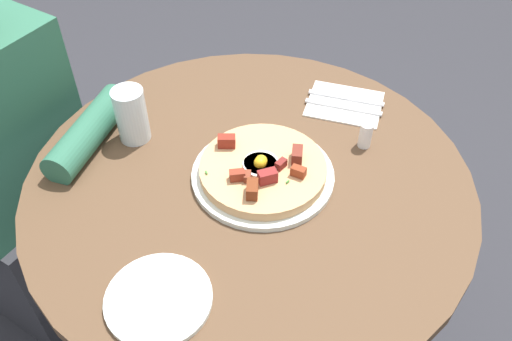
{
  "coord_description": "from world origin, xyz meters",
  "views": [
    {
      "loc": [
        -0.65,
        -0.42,
        1.53
      ],
      "look_at": [
        0.01,
        -0.01,
        0.75
      ],
      "focal_mm": 37.99,
      "sensor_mm": 36.0,
      "label": 1
    }
  ],
  "objects_px": {
    "person_seated": "(16,186)",
    "bread_plate": "(159,299)",
    "dining_table": "(250,231)",
    "breakfast_pizza": "(263,169)",
    "water_glass": "(131,115)",
    "pizza_plate": "(263,175)",
    "fork": "(346,98)",
    "salt_shaker": "(365,135)",
    "knife": "(343,107)"
  },
  "relations": [
    {
      "from": "person_seated",
      "to": "bread_plate",
      "type": "bearing_deg",
      "value": -104.25
    },
    {
      "from": "dining_table",
      "to": "bread_plate",
      "type": "bearing_deg",
      "value": -175.71
    },
    {
      "from": "breakfast_pizza",
      "to": "water_glass",
      "type": "relative_size",
      "value": 2.07
    },
    {
      "from": "pizza_plate",
      "to": "water_glass",
      "type": "bearing_deg",
      "value": 97.83
    },
    {
      "from": "fork",
      "to": "water_glass",
      "type": "distance_m",
      "value": 0.5
    },
    {
      "from": "breakfast_pizza",
      "to": "salt_shaker",
      "type": "height_order",
      "value": "breakfast_pizza"
    },
    {
      "from": "dining_table",
      "to": "knife",
      "type": "bearing_deg",
      "value": -12.49
    },
    {
      "from": "bread_plate",
      "to": "breakfast_pizza",
      "type": "bearing_deg",
      "value": 0.25
    },
    {
      "from": "pizza_plate",
      "to": "salt_shaker",
      "type": "bearing_deg",
      "value": -34.66
    },
    {
      "from": "person_seated",
      "to": "breakfast_pizza",
      "type": "xyz_separation_m",
      "value": [
        0.17,
        -0.64,
        0.25
      ]
    },
    {
      "from": "water_glass",
      "to": "fork",
      "type": "bearing_deg",
      "value": -42.96
    },
    {
      "from": "bread_plate",
      "to": "fork",
      "type": "xyz_separation_m",
      "value": [
        0.66,
        -0.03,
        0.0
      ]
    },
    {
      "from": "salt_shaker",
      "to": "bread_plate",
      "type": "bearing_deg",
      "value": 165.89
    },
    {
      "from": "dining_table",
      "to": "bread_plate",
      "type": "relative_size",
      "value": 5.06
    },
    {
      "from": "dining_table",
      "to": "salt_shaker",
      "type": "distance_m",
      "value": 0.34
    },
    {
      "from": "breakfast_pizza",
      "to": "bread_plate",
      "type": "xyz_separation_m",
      "value": [
        -0.34,
        -0.0,
        -0.02
      ]
    },
    {
      "from": "water_glass",
      "to": "dining_table",
      "type": "bearing_deg",
      "value": -84.99
    },
    {
      "from": "dining_table",
      "to": "pizza_plate",
      "type": "xyz_separation_m",
      "value": [
        0.02,
        -0.02,
        0.18
      ]
    },
    {
      "from": "dining_table",
      "to": "knife",
      "type": "height_order",
      "value": "knife"
    },
    {
      "from": "pizza_plate",
      "to": "salt_shaker",
      "type": "height_order",
      "value": "salt_shaker"
    },
    {
      "from": "pizza_plate",
      "to": "water_glass",
      "type": "distance_m",
      "value": 0.31
    },
    {
      "from": "person_seated",
      "to": "fork",
      "type": "distance_m",
      "value": 0.87
    },
    {
      "from": "breakfast_pizza",
      "to": "bread_plate",
      "type": "height_order",
      "value": "breakfast_pizza"
    },
    {
      "from": "dining_table",
      "to": "breakfast_pizza",
      "type": "distance_m",
      "value": 0.2
    },
    {
      "from": "knife",
      "to": "dining_table",
      "type": "bearing_deg",
      "value": 62.56
    },
    {
      "from": "dining_table",
      "to": "pizza_plate",
      "type": "bearing_deg",
      "value": -52.51
    },
    {
      "from": "person_seated",
      "to": "water_glass",
      "type": "height_order",
      "value": "person_seated"
    },
    {
      "from": "pizza_plate",
      "to": "bread_plate",
      "type": "height_order",
      "value": "pizza_plate"
    },
    {
      "from": "pizza_plate",
      "to": "breakfast_pizza",
      "type": "height_order",
      "value": "breakfast_pizza"
    },
    {
      "from": "breakfast_pizza",
      "to": "pizza_plate",
      "type": "bearing_deg",
      "value": 18.96
    },
    {
      "from": "fork",
      "to": "salt_shaker",
      "type": "height_order",
      "value": "salt_shaker"
    },
    {
      "from": "person_seated",
      "to": "pizza_plate",
      "type": "xyz_separation_m",
      "value": [
        0.17,
        -0.64,
        0.23
      ]
    },
    {
      "from": "person_seated",
      "to": "water_glass",
      "type": "bearing_deg",
      "value": -68.45
    },
    {
      "from": "person_seated",
      "to": "bread_plate",
      "type": "distance_m",
      "value": 0.7
    },
    {
      "from": "breakfast_pizza",
      "to": "knife",
      "type": "relative_size",
      "value": 1.43
    },
    {
      "from": "pizza_plate",
      "to": "fork",
      "type": "distance_m",
      "value": 0.32
    },
    {
      "from": "knife",
      "to": "salt_shaker",
      "type": "bearing_deg",
      "value": 120.53
    },
    {
      "from": "fork",
      "to": "knife",
      "type": "relative_size",
      "value": 1.0
    },
    {
      "from": "dining_table",
      "to": "water_glass",
      "type": "relative_size",
      "value": 7.37
    },
    {
      "from": "water_glass",
      "to": "person_seated",
      "type": "bearing_deg",
      "value": 111.55
    },
    {
      "from": "person_seated",
      "to": "breakfast_pizza",
      "type": "bearing_deg",
      "value": -74.83
    },
    {
      "from": "pizza_plate",
      "to": "water_glass",
      "type": "relative_size",
      "value": 2.34
    },
    {
      "from": "breakfast_pizza",
      "to": "bread_plate",
      "type": "bearing_deg",
      "value": -179.75
    },
    {
      "from": "person_seated",
      "to": "pizza_plate",
      "type": "bearing_deg",
      "value": -74.72
    },
    {
      "from": "bread_plate",
      "to": "salt_shaker",
      "type": "bearing_deg",
      "value": -14.11
    },
    {
      "from": "dining_table",
      "to": "person_seated",
      "type": "bearing_deg",
      "value": 104.33
    },
    {
      "from": "pizza_plate",
      "to": "water_glass",
      "type": "height_order",
      "value": "water_glass"
    },
    {
      "from": "dining_table",
      "to": "water_glass",
      "type": "distance_m",
      "value": 0.37
    },
    {
      "from": "person_seated",
      "to": "knife",
      "type": "height_order",
      "value": "person_seated"
    },
    {
      "from": "person_seated",
      "to": "bread_plate",
      "type": "height_order",
      "value": "person_seated"
    }
  ]
}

